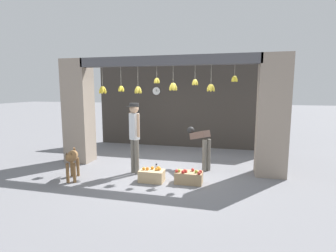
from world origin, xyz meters
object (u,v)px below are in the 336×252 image
object	(u,v)px
shopkeeper	(134,132)
wall_clock	(156,91)
worker_stooping	(201,142)
fruit_crate_apples	(189,177)
fruit_crate_oranges	(152,176)
dog	(72,159)
water_bottle	(156,170)

from	to	relation	value
shopkeeper	wall_clock	world-z (taller)	wall_clock
worker_stooping	fruit_crate_apples	size ratio (longest dim) A/B	1.77
fruit_crate_oranges	fruit_crate_apples	size ratio (longest dim) A/B	0.93
dog	wall_clock	xyz separation A→B (m)	(0.83, 4.03, 1.50)
fruit_crate_oranges	wall_clock	xyz separation A→B (m)	(-0.97, 3.70, 1.86)
shopkeeper	fruit_crate_apples	bearing A→B (deg)	-166.71
dog	water_bottle	size ratio (longest dim) A/B	2.79
worker_stooping	wall_clock	distance (m)	3.38
fruit_crate_oranges	water_bottle	world-z (taller)	fruit_crate_oranges
fruit_crate_oranges	water_bottle	xyz separation A→B (m)	(-0.01, 0.40, -0.00)
dog	water_bottle	distance (m)	1.97
wall_clock	shopkeeper	bearing A→B (deg)	-83.11
worker_stooping	water_bottle	size ratio (longest dim) A/B	3.57
wall_clock	dog	bearing A→B (deg)	-101.68
fruit_crate_apples	water_bottle	size ratio (longest dim) A/B	2.01
dog	fruit_crate_oranges	bearing A→B (deg)	77.16
worker_stooping	fruit_crate_oranges	bearing A→B (deg)	-174.41
fruit_crate_oranges	wall_clock	world-z (taller)	wall_clock
fruit_crate_oranges	water_bottle	bearing A→B (deg)	91.49
dog	worker_stooping	size ratio (longest dim) A/B	0.78
dog	fruit_crate_oranges	distance (m)	1.87
fruit_crate_apples	wall_clock	size ratio (longest dim) A/B	2.01
fruit_crate_apples	fruit_crate_oranges	bearing A→B (deg)	-173.57
worker_stooping	fruit_crate_oranges	xyz separation A→B (m)	(-0.95, -1.24, -0.57)
water_bottle	wall_clock	size ratio (longest dim) A/B	1.00
fruit_crate_oranges	water_bottle	size ratio (longest dim) A/B	1.86
shopkeeper	wall_clock	distance (m)	3.40
fruit_crate_oranges	shopkeeper	bearing A→B (deg)	141.39
fruit_crate_apples	water_bottle	bearing A→B (deg)	159.66
shopkeeper	fruit_crate_oranges	xyz separation A→B (m)	(0.58, -0.46, -0.90)
dog	worker_stooping	bearing A→B (deg)	96.57
dog	shopkeeper	xyz separation A→B (m)	(1.22, 0.79, 0.54)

